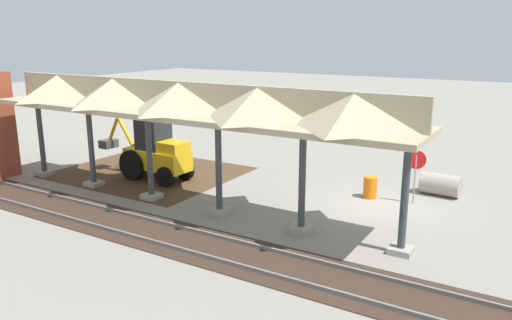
{
  "coord_description": "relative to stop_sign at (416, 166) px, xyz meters",
  "views": [
    {
      "loc": [
        -5.51,
        18.54,
        6.61
      ],
      "look_at": [
        4.71,
        1.6,
        1.6
      ],
      "focal_mm": 35.0,
      "sensor_mm": 36.0,
      "label": 1
    }
  ],
  "objects": [
    {
      "name": "ground_plane",
      "position": [
        1.1,
        0.99,
        -1.57
      ],
      "size": [
        120.0,
        120.0,
        0.0
      ],
      "primitive_type": "plane",
      "color": "gray"
    },
    {
      "name": "traffic_barrel",
      "position": [
        1.72,
        0.2,
        -1.12
      ],
      "size": [
        0.56,
        0.56,
        0.9
      ],
      "primitive_type": "cylinder",
      "color": "orange",
      "rests_on": "ground"
    },
    {
      "name": "dirt_mound",
      "position": [
        13.51,
        1.35,
        -1.57
      ],
      "size": [
        5.18,
        5.18,
        1.93
      ],
      "primitive_type": "cone",
      "color": "#4C3823",
      "rests_on": "ground"
    },
    {
      "name": "rail_tracks",
      "position": [
        1.1,
        7.69,
        -1.54
      ],
      "size": [
        60.0,
        2.58,
        0.15
      ],
      "color": "slate",
      "rests_on": "ground"
    },
    {
      "name": "dirt_work_zone",
      "position": [
        12.31,
        2.01,
        -1.57
      ],
      "size": [
        8.42,
        7.0,
        0.01
      ],
      "primitive_type": "cube",
      "color": "#4C3823",
      "rests_on": "ground"
    },
    {
      "name": "concrete_pipe",
      "position": [
        -0.7,
        -1.67,
        -1.11
      ],
      "size": [
        1.63,
        1.01,
        0.92
      ],
      "color": "#9E9384",
      "rests_on": "ground"
    },
    {
      "name": "backhoe",
      "position": [
        11.24,
        2.66,
        -0.31
      ],
      "size": [
        5.28,
        1.8,
        2.82
      ],
      "color": "#EAB214",
      "rests_on": "ground"
    },
    {
      "name": "platform_canopy",
      "position": [
        7.71,
        4.96,
        2.59
      ],
      "size": [
        18.35,
        3.2,
        4.9
      ],
      "color": "#9E998E",
      "rests_on": "ground"
    },
    {
      "name": "stop_sign",
      "position": [
        0.0,
        0.0,
        0.0
      ],
      "size": [
        0.74,
        0.22,
        2.19
      ],
      "color": "gray",
      "rests_on": "ground"
    }
  ]
}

